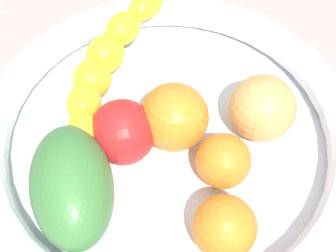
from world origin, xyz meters
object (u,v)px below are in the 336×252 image
Objects in this scene: mango_green at (72,186)px; orange_front at (173,116)px; peach_blush at (262,108)px; tomato_red at (123,132)px; banana_draped_left at (105,65)px; orange_mid_left at (224,227)px; orange_mid_right at (223,162)px; fruit_bowl at (168,139)px.

orange_front is at bearing -14.24° from mango_green.
tomato_red is at bearing 136.32° from peach_blush.
orange_mid_left is (-7.92, -19.17, -0.23)cm from banana_draped_left.
orange_mid_right is 0.79× the size of peach_blush.
peach_blush is (12.16, 3.24, 0.50)cm from orange_mid_left.
orange_mid_left is 0.89× the size of tomato_red.
orange_front is 11.64cm from orange_mid_left.
banana_draped_left is 1.83× the size of mango_green.
orange_mid_right is 6.88cm from peach_blush.
orange_front is 11.43cm from mango_green.
orange_mid_left is (-5.45, -9.53, 2.05)cm from fruit_bowl.
peach_blush is at bearing -28.85° from mango_green.
orange_mid_left is 12.78cm from tomato_red.
banana_draped_left is (2.47, 9.64, 2.28)cm from fruit_bowl.
mango_green is at bearing -151.95° from banana_draped_left.
fruit_bowl is 6.39cm from orange_mid_right.
orange_mid_left is at bearing -123.73° from orange_front.
fruit_bowl is at bearing -171.89° from orange_front.
tomato_red is (-3.03, 3.01, 2.40)cm from fruit_bowl.
peach_blush reaches higher than fruit_bowl.
mango_green reaches higher than tomato_red.
mango_green reaches higher than peach_blush.
orange_mid_left reaches higher than orange_mid_right.
orange_front is at bearing -35.40° from tomato_red.
mango_green is 7.06cm from tomato_red.
mango_green reaches higher than orange_mid_left.
peach_blush reaches higher than banana_draped_left.
orange_mid_right is at bearing 178.55° from peach_blush.
mango_green is 1.78× the size of peach_blush.
fruit_bowl is at bearing 60.25° from orange_mid_left.
fruit_bowl is 1.75× the size of banana_draped_left.
tomato_red is (-2.89, 9.13, 0.55)cm from orange_mid_right.
tomato_red is (-4.04, 2.87, -0.20)cm from orange_front.
peach_blush is (5.70, -6.43, -0.05)cm from orange_front.
fruit_bowl is at bearing -44.89° from tomato_red.
orange_mid_right is (-2.60, -15.75, -0.43)cm from banana_draped_left.
orange_mid_left is (-6.46, -9.67, -0.54)cm from orange_front.
tomato_red is at bearing 107.59° from orange_mid_right.
orange_front is 1.20× the size of orange_mid_left.
banana_draped_left is 16.48cm from peach_blush.
orange_front is 0.57× the size of mango_green.
orange_mid_left reaches higher than banana_draped_left.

